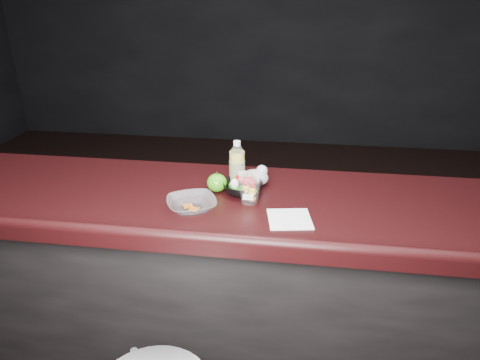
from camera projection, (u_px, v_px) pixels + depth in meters
name	position (u px, v px, depth m)	size (l,w,h in m)	color
counter	(236.00, 296.00, 1.98)	(4.06, 0.71, 1.02)	black
lemonade_bottle	(237.00, 168.00, 1.85)	(0.07, 0.07, 0.21)	gold
fruit_cup	(250.00, 187.00, 1.72)	(0.09, 0.09, 0.13)	white
green_apple	(217.00, 183.00, 1.82)	(0.09, 0.09, 0.09)	#28840F
plastic_bag	(256.00, 177.00, 1.88)	(0.12, 0.10, 0.09)	silver
snack_bowl	(242.00, 187.00, 1.81)	(0.22, 0.22, 0.09)	black
takeout_bowl	(192.00, 204.00, 1.67)	(0.25, 0.25, 0.05)	silver
paper_napkin	(290.00, 219.00, 1.61)	(0.16, 0.16, 0.00)	white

